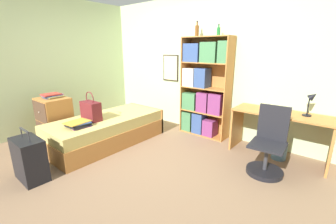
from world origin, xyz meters
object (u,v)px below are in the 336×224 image
Objects in this scene: suitcase at (30,159)px; desk at (280,126)px; book_stack_on_bed at (79,124)px; bottle_green at (197,30)px; handbag at (91,111)px; desk_chair at (267,152)px; bottle_brown at (219,31)px; dresser at (55,119)px; desk_lamp at (312,100)px; waste_bin at (279,151)px; magazine_pile_on_dresser at (52,96)px; bookcase at (203,89)px; bed at (108,130)px.

desk is (2.26, 2.67, 0.24)m from suitcase.
bottle_green reaches higher than book_stack_on_bed.
desk_chair is (2.52, 1.03, -0.35)m from handbag.
suitcase is 3.59× the size of bottle_brown.
dresser is at bearing -158.74° from desk_chair.
desk_lamp reaches higher than waste_bin.
bottle_green is at bearing 61.94° from handbag.
book_stack_on_bed is at bearing -141.16° from desk.
magazine_pile_on_dresser is 0.96× the size of desk_lamp.
bookcase reaches higher than desk_chair.
bottle_green reaches higher than bed.
desk_chair is at bearing -89.01° from desk.
handbag is at bearing -122.51° from bookcase.
magazine_pile_on_dresser is (-1.09, 0.84, 0.55)m from suitcase.
bottle_green is at bearing 58.49° from bed.
desk is (2.51, 1.60, -0.13)m from handbag.
desk_lamp is at bearing 35.99° from book_stack_on_bed.
magazine_pile_on_dresser is 1.29× the size of bottle_green.
magazine_pile_on_dresser is at bearing -159.46° from desk_chair.
desk reaches higher than suitcase.
bed is 7.42× the size of bottle_green.
handbag is (-0.03, -0.27, 0.41)m from bed.
dresser is at bearing -150.56° from desk.
bookcase is at bearing 154.76° from desk_chair.
handbag is at bearing -147.44° from desk.
bookcase is at bearing 178.50° from desk_lamp.
desk_lamp is at bearing 27.15° from magazine_pile_on_dresser.
waste_bin is at bearing 48.62° from suitcase.
handbag is 3.03m from waste_bin.
desk_lamp is at bearing 30.24° from handbag.
dresser is 2.18× the size of desk_lamp.
book_stack_on_bed is at bearing 98.59° from suitcase.
magazine_pile_on_dresser is at bearing -132.03° from bottle_green.
bottle_green is at bearing 76.63° from suitcase.
suitcase is at bearing -130.24° from desk.
desk_lamp is at bearing -1.49° from bottle_green.
bookcase reaches higher than suitcase.
bookcase is at bearing 175.93° from desk.
waste_bin is (2.42, 1.86, -0.39)m from book_stack_on_bed.
desk_lamp is (1.76, -0.05, 0.05)m from bookcase.
handbag reaches higher than waste_bin.
book_stack_on_bed is (0.14, -0.31, -0.12)m from handbag.
desk_lamp reaches higher than desk_chair.
bottle_green reaches higher than bottle_brown.
waste_bin is at bearing 27.68° from magazine_pile_on_dresser.
waste_bin is (3.35, 1.81, -0.26)m from dresser.
desk_chair is (1.43, -0.68, -0.60)m from bookcase.
bottle_green is at bearing 178.64° from bookcase.
bed reaches higher than waste_bin.
desk_chair is (3.36, 1.26, -0.53)m from magazine_pile_on_dresser.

